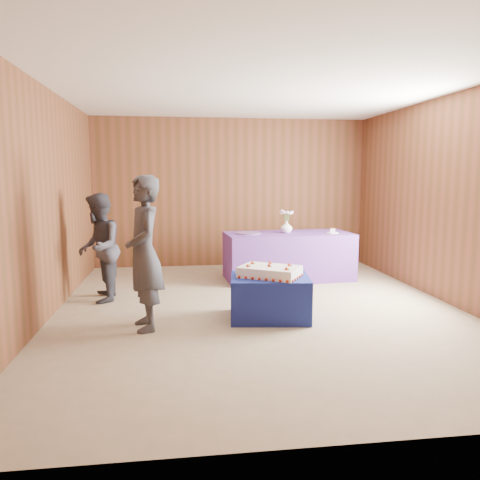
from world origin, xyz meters
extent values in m
plane|color=#9F876E|center=(0.00, 0.00, 0.00)|extent=(6.00, 6.00, 0.00)
cube|color=brown|center=(0.00, 3.00, 1.35)|extent=(5.00, 0.04, 2.70)
cube|color=brown|center=(0.00, -3.00, 1.35)|extent=(5.00, 0.04, 2.70)
cube|color=brown|center=(-2.50, 0.00, 1.35)|extent=(0.04, 6.00, 2.70)
cube|color=brown|center=(2.50, 0.00, 1.35)|extent=(0.04, 6.00, 2.70)
cube|color=white|center=(0.00, 0.00, 2.70)|extent=(5.00, 6.00, 0.04)
cube|color=navy|center=(0.06, -0.37, 0.25)|extent=(0.98, 0.81, 0.50)
cube|color=#623797|center=(0.77, 1.67, 0.38)|extent=(2.05, 1.03, 0.75)
cube|color=silver|center=(0.06, -0.38, 0.56)|extent=(0.79, 0.72, 0.12)
sphere|color=#A9250D|center=(-0.34, -0.40, 0.52)|extent=(0.04, 0.04, 0.04)
sphere|color=#A9250D|center=(0.22, -0.75, 0.52)|extent=(0.04, 0.04, 0.04)
sphere|color=#A9250D|center=(-0.11, -0.02, 0.52)|extent=(0.04, 0.04, 0.04)
sphere|color=#A9250D|center=(0.45, -0.37, 0.52)|extent=(0.04, 0.04, 0.04)
sphere|color=#A9250D|center=(-0.17, -0.37, 0.64)|extent=(0.04, 0.04, 0.04)
cone|color=#135321|center=(-0.14, -0.37, 0.63)|extent=(0.03, 0.03, 0.03)
sphere|color=#A9250D|center=(0.26, -0.39, 0.64)|extent=(0.04, 0.04, 0.04)
cone|color=#135321|center=(0.29, -0.39, 0.63)|extent=(0.03, 0.03, 0.03)
sphere|color=#A9250D|center=(0.06, -0.38, 0.64)|extent=(0.04, 0.04, 0.04)
cone|color=#135321|center=(0.08, -0.38, 0.63)|extent=(0.03, 0.03, 0.03)
imported|color=white|center=(0.74, 1.70, 0.85)|extent=(0.21, 0.21, 0.19)
cylinder|color=#36692A|center=(0.77, 1.70, 1.02)|extent=(0.01, 0.01, 0.15)
sphere|color=#C4A8D9|center=(0.83, 1.70, 1.09)|extent=(0.05, 0.05, 0.05)
cylinder|color=#36692A|center=(0.77, 1.72, 1.02)|extent=(0.01, 0.01, 0.15)
sphere|color=white|center=(0.81, 1.75, 1.09)|extent=(0.05, 0.05, 0.05)
cylinder|color=#36692A|center=(0.75, 1.73, 1.02)|extent=(0.01, 0.01, 0.15)
sphere|color=#C4A8D9|center=(0.78, 1.78, 1.09)|extent=(0.05, 0.05, 0.05)
cylinder|color=#36692A|center=(0.73, 1.73, 1.02)|extent=(0.01, 0.01, 0.15)
sphere|color=white|center=(0.73, 1.78, 1.09)|extent=(0.05, 0.05, 0.05)
cylinder|color=#36692A|center=(0.72, 1.72, 1.02)|extent=(0.01, 0.01, 0.15)
sphere|color=#C4A8D9|center=(0.68, 1.76, 1.09)|extent=(0.05, 0.05, 0.05)
cylinder|color=#36692A|center=(0.71, 1.71, 1.02)|extent=(0.01, 0.01, 0.15)
sphere|color=white|center=(0.65, 1.72, 1.09)|extent=(0.05, 0.05, 0.05)
cylinder|color=#36692A|center=(0.71, 1.69, 1.02)|extent=(0.01, 0.01, 0.15)
sphere|color=#C4A8D9|center=(0.65, 1.67, 1.09)|extent=(0.05, 0.05, 0.05)
cylinder|color=#36692A|center=(0.72, 1.67, 1.02)|extent=(0.01, 0.01, 0.15)
sphere|color=white|center=(0.68, 1.63, 1.09)|extent=(0.05, 0.05, 0.05)
cylinder|color=#36692A|center=(0.73, 1.66, 1.02)|extent=(0.01, 0.01, 0.15)
sphere|color=#C4A8D9|center=(0.73, 1.61, 1.09)|extent=(0.05, 0.05, 0.05)
cylinder|color=#36692A|center=(0.75, 1.67, 1.02)|extent=(0.01, 0.01, 0.15)
sphere|color=white|center=(0.78, 1.62, 1.09)|extent=(0.05, 0.05, 0.05)
cylinder|color=#36692A|center=(0.77, 1.68, 1.02)|extent=(0.01, 0.01, 0.15)
sphere|color=#C4A8D9|center=(0.81, 1.65, 1.09)|extent=(0.05, 0.05, 0.05)
cylinder|color=#724B97|center=(0.11, 1.65, 0.76)|extent=(0.47, 0.47, 0.02)
cylinder|color=white|center=(1.46, 1.56, 0.76)|extent=(0.20, 0.20, 0.01)
cube|color=silver|center=(1.46, 1.56, 0.79)|extent=(0.09, 0.09, 0.06)
sphere|color=#A9250D|center=(1.46, 1.54, 0.84)|extent=(0.02, 0.02, 0.02)
cube|color=silver|center=(1.47, 1.41, 0.75)|extent=(0.26, 0.02, 0.00)
imported|color=#363740|center=(-1.35, -0.56, 0.84)|extent=(0.53, 0.68, 1.67)
imported|color=#35343E|center=(-2.03, 0.68, 0.72)|extent=(0.60, 0.74, 1.44)
camera|label=1|loc=(-0.99, -5.60, 1.66)|focal=35.00mm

